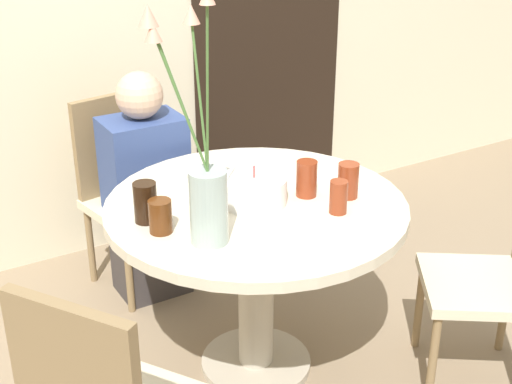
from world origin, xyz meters
name	(u,v)px	position (x,y,z in m)	size (l,w,h in m)	color
ground_plane	(256,365)	(0.00, 0.00, 0.00)	(16.00, 16.00, 0.00)	#89755B
doorway_panel	(269,28)	(0.83, 1.25, 1.02)	(0.90, 0.01, 2.05)	black
dining_table	(256,238)	(0.00, 0.00, 0.58)	(1.08, 1.08, 0.72)	beige
chair_far_back	(127,183)	(-0.16, 0.89, 0.49)	(0.46, 0.46, 0.88)	beige
chair_near_front	(504,266)	(0.74, -0.51, 0.49)	(0.56, 0.56, 0.88)	beige
birthday_cake	(253,190)	(-0.01, 0.00, 0.77)	(0.23, 0.23, 0.14)	white
flower_vase	(203,179)	(-0.29, -0.16, 0.94)	(0.22, 0.22, 0.81)	#9EB2AD
side_plate	(223,179)	(-0.01, 0.23, 0.72)	(0.20, 0.20, 0.01)	white
drink_glass_0	(348,180)	(0.31, -0.13, 0.78)	(0.08, 0.08, 0.13)	maroon
drink_glass_1	(338,197)	(0.20, -0.22, 0.78)	(0.06, 0.06, 0.12)	maroon
drink_glass_2	(160,216)	(-0.38, -0.03, 0.78)	(0.08, 0.08, 0.11)	#51280F
drink_glass_3	(307,179)	(0.19, -0.04, 0.79)	(0.08, 0.08, 0.13)	maroon
drink_glass_4	(145,202)	(-0.39, 0.06, 0.79)	(0.08, 0.08, 0.14)	black
person_guest	(146,195)	(-0.13, 0.73, 0.49)	(0.34, 0.24, 1.04)	#383333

